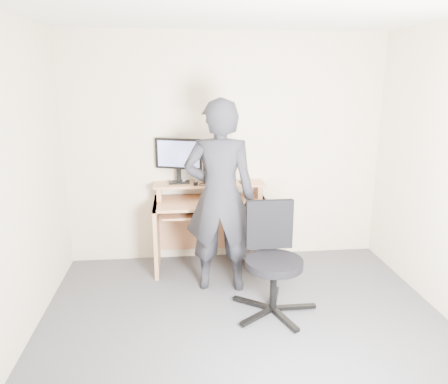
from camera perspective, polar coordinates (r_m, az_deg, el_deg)
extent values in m
plane|color=#4C4C51|center=(3.66, 3.43, -18.89)|extent=(3.50, 3.50, 0.00)
cube|color=beige|center=(4.84, 0.28, 5.60)|extent=(3.50, 0.02, 2.50)
cube|color=white|center=(3.08, 4.21, 23.60)|extent=(3.50, 3.50, 0.02)
cube|color=tan|center=(4.75, -8.77, -5.70)|extent=(0.04, 0.60, 0.75)
cube|color=tan|center=(4.83, 5.16, -5.23)|extent=(0.04, 0.60, 0.75)
cube|color=tan|center=(4.64, -1.78, -1.33)|extent=(1.20, 0.60, 0.03)
cube|color=tan|center=(4.59, -1.69, -2.75)|extent=(1.02, 0.38, 0.02)
cube|color=tan|center=(4.76, -8.42, 0.03)|extent=(0.05, 0.28, 0.15)
cube|color=tan|center=(4.83, 4.48, 0.38)|extent=(0.05, 0.28, 0.15)
cube|color=tan|center=(4.74, -1.93, 1.06)|extent=(1.20, 0.30, 0.02)
cube|color=tan|center=(5.01, -1.99, -3.83)|extent=(1.20, 0.03, 0.65)
cube|color=black|center=(4.76, -5.88, 1.27)|extent=(0.23, 0.14, 0.02)
cube|color=black|center=(4.76, -5.91, 2.26)|extent=(0.05, 0.04, 0.14)
cube|color=black|center=(4.69, -5.98, 5.00)|extent=(0.50, 0.20, 0.33)
cube|color=#7E8BD9|center=(4.67, -5.98, 4.96)|extent=(0.44, 0.15, 0.28)
cube|color=black|center=(4.72, -2.22, 2.37)|extent=(0.08, 0.13, 0.20)
cylinder|color=silver|center=(4.73, 0.08, 2.25)|extent=(0.10, 0.10, 0.17)
cube|color=black|center=(4.74, 2.49, 1.25)|extent=(0.08, 0.14, 0.01)
cube|color=black|center=(4.63, -3.73, 1.07)|extent=(0.05, 0.04, 0.03)
torus|color=silver|center=(4.79, -4.46, 1.39)|extent=(0.18, 0.18, 0.06)
cube|color=black|center=(4.57, -2.88, -2.51)|extent=(0.49, 0.33, 0.03)
ellipsoid|color=black|center=(4.59, 3.54, -1.12)|extent=(0.11, 0.09, 0.04)
cube|color=black|center=(4.07, 9.22, -14.59)|extent=(0.38, 0.05, 0.03)
cube|color=black|center=(4.20, 6.64, -13.51)|extent=(0.16, 0.38, 0.03)
cube|color=black|center=(4.10, 3.73, -14.22)|extent=(0.34, 0.26, 0.03)
cube|color=black|center=(3.90, 4.36, -15.89)|extent=(0.34, 0.27, 0.03)
cube|color=black|center=(3.88, 7.95, -16.14)|extent=(0.17, 0.38, 0.03)
cylinder|color=black|center=(3.93, 6.47, -12.19)|extent=(0.06, 0.06, 0.40)
cylinder|color=black|center=(3.83, 6.57, -9.26)|extent=(0.50, 0.50, 0.07)
cube|color=black|center=(3.93, 5.97, -4.23)|extent=(0.42, 0.06, 0.45)
imported|color=black|center=(4.12, -0.55, -0.66)|extent=(0.73, 0.53, 1.85)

